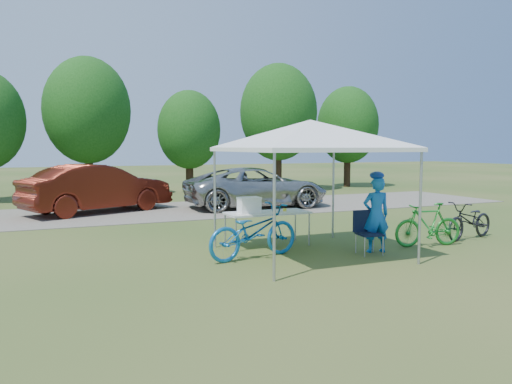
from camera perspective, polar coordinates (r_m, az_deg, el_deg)
ground at (r=10.26m, az=6.07°, el=-7.19°), size 100.00×100.00×0.00m
gravel_strip at (r=17.57m, az=-6.85°, el=-1.98°), size 24.00×5.00×0.02m
canopy at (r=10.03m, az=6.22°, el=7.78°), size 4.53×4.53×3.00m
treeline at (r=23.28m, az=-11.94°, el=8.39°), size 24.89×4.28×6.30m
folding_table at (r=11.03m, az=1.31°, el=-2.51°), size 1.85×0.77×0.76m
folding_chair at (r=10.50m, az=12.51°, el=-4.08°), size 0.52×0.54×0.89m
cooler at (r=10.83m, az=-0.79°, el=-1.49°), size 0.48×0.32×0.34m
ice_cream_cup at (r=11.15m, az=3.31°, el=-2.05°), size 0.08×0.08×0.06m
cyclist at (r=10.66m, az=13.56°, el=-2.55°), size 0.64×0.49×1.57m
bike_blue at (r=9.83m, az=-0.27°, el=-4.53°), size 2.14×1.11×1.07m
bike_green at (r=11.63m, az=19.07°, el=-3.55°), size 1.66×0.71×0.97m
bike_dark at (r=12.91m, az=23.30°, el=-2.99°), size 1.81×0.96×0.90m
minivan at (r=17.96m, az=0.06°, el=0.54°), size 5.27×2.61×1.43m
sedan at (r=17.37m, az=-17.65°, el=0.41°), size 5.13×3.41×1.60m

